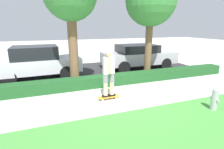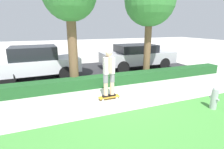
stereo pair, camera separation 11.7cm
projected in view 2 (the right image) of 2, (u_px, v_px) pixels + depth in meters
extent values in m
plane|color=beige|center=(123.00, 98.00, 6.41)|extent=(60.00, 60.00, 0.00)
cube|color=#2D2D30|center=(93.00, 72.00, 10.18)|extent=(12.80, 5.00, 0.01)
cube|color=#1E5123|center=(108.00, 80.00, 7.79)|extent=(12.80, 0.60, 0.46)
cube|color=gold|center=(109.00, 97.00, 6.31)|extent=(0.76, 0.24, 0.02)
cylinder|color=silver|center=(117.00, 98.00, 6.34)|extent=(0.08, 0.04, 0.08)
cylinder|color=silver|center=(115.00, 96.00, 6.50)|extent=(0.08, 0.04, 0.08)
cylinder|color=silver|center=(103.00, 100.00, 6.15)|extent=(0.08, 0.04, 0.08)
cylinder|color=silver|center=(101.00, 98.00, 6.31)|extent=(0.08, 0.04, 0.08)
cube|color=black|center=(106.00, 96.00, 6.26)|extent=(0.26, 0.09, 0.07)
cylinder|color=beige|center=(106.00, 85.00, 6.14)|extent=(0.15, 0.15, 0.78)
cylinder|color=gray|center=(106.00, 78.00, 6.08)|extent=(0.18, 0.18, 0.31)
cube|color=black|center=(112.00, 95.00, 6.34)|extent=(0.26, 0.09, 0.07)
cylinder|color=beige|center=(112.00, 84.00, 6.23)|extent=(0.15, 0.15, 0.78)
cylinder|color=gray|center=(112.00, 78.00, 6.17)|extent=(0.18, 0.18, 0.31)
cube|color=silver|center=(109.00, 66.00, 6.01)|extent=(0.38, 0.20, 0.58)
cylinder|color=beige|center=(111.00, 65.00, 5.85)|extent=(0.12, 0.12, 0.55)
cylinder|color=beige|center=(107.00, 63.00, 6.13)|extent=(0.12, 0.12, 0.55)
sphere|color=beige|center=(109.00, 53.00, 5.89)|extent=(0.22, 0.22, 0.22)
cylinder|color=brown|center=(73.00, 50.00, 7.28)|extent=(0.39, 0.39, 3.19)
cylinder|color=brown|center=(147.00, 48.00, 8.60)|extent=(0.33, 0.33, 3.05)
sphere|color=#387F38|center=(150.00, 0.00, 8.02)|extent=(2.35, 2.35, 2.35)
cube|color=silver|center=(38.00, 65.00, 8.78)|extent=(4.11, 2.04, 0.66)
cube|color=black|center=(34.00, 53.00, 8.57)|extent=(2.16, 1.74, 0.61)
cylinder|color=black|center=(66.00, 73.00, 8.53)|extent=(0.67, 0.23, 0.67)
cylinder|color=black|center=(62.00, 66.00, 10.09)|extent=(0.67, 0.23, 0.67)
cylinder|color=black|center=(7.00, 79.00, 7.65)|extent=(0.67, 0.23, 0.67)
cylinder|color=black|center=(13.00, 70.00, 9.21)|extent=(0.67, 0.23, 0.67)
cube|color=#B7B7BC|center=(137.00, 57.00, 10.84)|extent=(4.49, 1.99, 0.67)
cube|color=black|center=(136.00, 48.00, 10.65)|extent=(2.35, 1.72, 0.45)
cylinder|color=black|center=(164.00, 64.00, 10.63)|extent=(0.71, 0.23, 0.71)
cylinder|color=black|center=(148.00, 59.00, 12.20)|extent=(0.71, 0.23, 0.71)
cylinder|color=black|center=(123.00, 67.00, 9.66)|extent=(0.71, 0.23, 0.71)
cylinder|color=black|center=(111.00, 62.00, 11.23)|extent=(0.71, 0.23, 0.71)
cylinder|color=#ADADB2|center=(214.00, 100.00, 5.49)|extent=(0.20, 0.20, 0.60)
sphere|color=#ADADB2|center=(216.00, 90.00, 5.40)|extent=(0.18, 0.18, 0.18)
cylinder|color=#ADADB2|center=(217.00, 100.00, 5.39)|extent=(0.07, 0.12, 0.07)
cylinder|color=#ADADB2|center=(212.00, 97.00, 5.57)|extent=(0.07, 0.12, 0.07)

